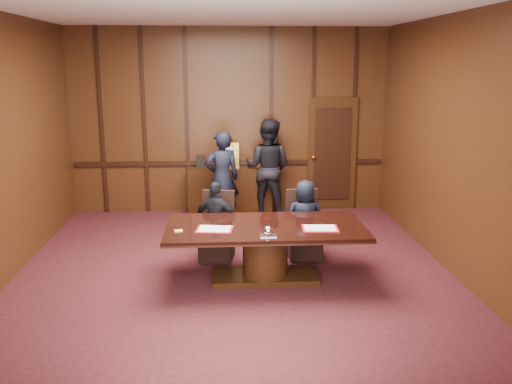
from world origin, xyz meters
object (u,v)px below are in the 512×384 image
(sideboard, at_px, (230,188))
(conference_table, at_px, (265,243))
(witness_right, at_px, (268,168))
(witness_left, at_px, (222,178))
(signatory_right, at_px, (305,220))
(signatory_left, at_px, (216,221))

(sideboard, height_order, conference_table, sideboard)
(witness_right, bearing_deg, conference_table, 106.80)
(witness_left, bearing_deg, sideboard, -114.59)
(signatory_right, xyz_separation_m, witness_left, (-1.21, 1.81, 0.25))
(sideboard, xyz_separation_m, signatory_right, (1.06, -2.56, 0.11))
(signatory_right, height_order, witness_left, witness_left)
(signatory_left, bearing_deg, sideboard, -75.82)
(signatory_right, bearing_deg, sideboard, -65.42)
(signatory_right, relative_size, witness_left, 0.70)
(conference_table, distance_m, signatory_left, 1.03)
(witness_left, bearing_deg, conference_table, 89.06)
(witness_left, bearing_deg, signatory_left, 74.11)
(sideboard, height_order, witness_right, witness_right)
(signatory_left, relative_size, signatory_right, 1.00)
(conference_table, relative_size, signatory_right, 2.21)
(sideboard, xyz_separation_m, witness_left, (-0.15, -0.75, 0.36))
(sideboard, height_order, signatory_left, sideboard)
(signatory_right, bearing_deg, witness_right, -79.66)
(sideboard, relative_size, conference_table, 0.61)
(witness_left, bearing_deg, signatory_right, 110.72)
(witness_right, bearing_deg, signatory_right, 120.45)
(sideboard, bearing_deg, signatory_left, -95.38)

